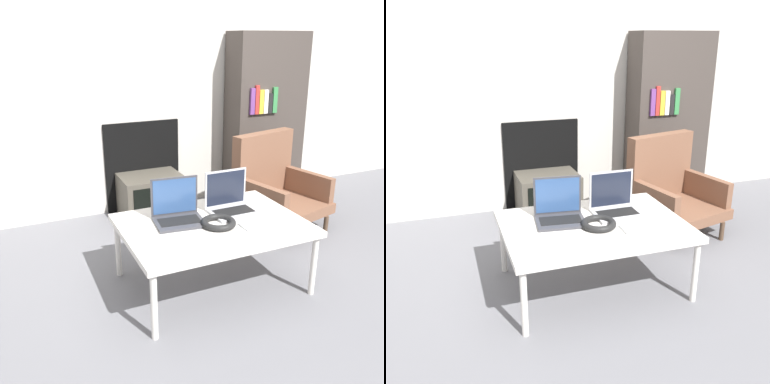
% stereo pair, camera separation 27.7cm
% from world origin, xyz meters
% --- Properties ---
extents(ground_plane, '(14.00, 14.00, 0.00)m').
position_xyz_m(ground_plane, '(0.00, 0.00, 0.00)').
color(ground_plane, slate).
extents(wall_back, '(7.00, 0.08, 2.60)m').
position_xyz_m(wall_back, '(0.00, 1.82, 1.29)').
color(wall_back, beige).
rests_on(wall_back, ground_plane).
extents(table, '(1.08, 0.77, 0.42)m').
position_xyz_m(table, '(0.00, 0.37, 0.39)').
color(table, silver).
rests_on(table, ground_plane).
extents(laptop_left, '(0.32, 0.26, 0.25)m').
position_xyz_m(laptop_left, '(-0.18, 0.49, 0.48)').
color(laptop_left, '#38383D').
rests_on(laptop_left, table).
extents(laptop_right, '(0.29, 0.23, 0.25)m').
position_xyz_m(laptop_right, '(0.18, 0.49, 0.48)').
color(laptop_right, '#B2B2B7').
rests_on(laptop_right, table).
extents(headphones, '(0.21, 0.21, 0.04)m').
position_xyz_m(headphones, '(0.01, 0.32, 0.44)').
color(headphones, black).
rests_on(headphones, table).
extents(phone, '(0.06, 0.12, 0.01)m').
position_xyz_m(phone, '(0.16, 0.23, 0.43)').
color(phone, silver).
rests_on(phone, table).
extents(tv, '(0.52, 0.40, 0.36)m').
position_xyz_m(tv, '(0.02, 1.57, 0.18)').
color(tv, '#4C473D').
rests_on(tv, ground_plane).
extents(armchair, '(0.72, 0.71, 0.75)m').
position_xyz_m(armchair, '(0.88, 1.00, 0.34)').
color(armchair, brown).
rests_on(armchair, ground_plane).
extents(bookshelf, '(0.70, 0.32, 1.52)m').
position_xyz_m(bookshelf, '(1.17, 1.62, 0.76)').
color(bookshelf, '#3F3833').
rests_on(bookshelf, ground_plane).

